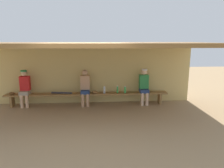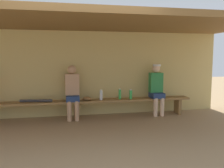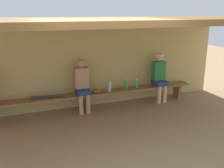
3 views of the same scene
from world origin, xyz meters
name	(u,v)px [view 3 (image 3 of 3)]	position (x,y,z in m)	size (l,w,h in m)	color
ground_plane	(106,138)	(0.00, 0.00, 0.00)	(24.00, 24.00, 0.00)	#9E7F59
back_wall	(80,65)	(0.00, 2.00, 1.10)	(8.00, 0.20, 2.20)	tan
dugout_roof	(94,21)	(0.00, 0.70, 2.26)	(8.00, 2.80, 0.12)	brown
bench	(86,96)	(0.00, 1.55, 0.39)	(6.00, 0.36, 0.46)	olive
player_in_white	(82,83)	(-0.08, 1.55, 0.73)	(0.34, 0.42, 1.34)	navy
player_in_red	(160,75)	(2.13, 1.55, 0.75)	(0.34, 0.42, 1.34)	navy
water_bottle_blue	(126,84)	(1.12, 1.55, 0.59)	(0.06, 0.06, 0.27)	green
water_bottle_green	(137,84)	(1.41, 1.52, 0.58)	(0.07, 0.07, 0.25)	green
water_bottle_clear	(110,86)	(0.63, 1.52, 0.59)	(0.08, 0.08, 0.26)	silver
baseball_glove_dark_brown	(96,91)	(0.27, 1.53, 0.51)	(0.24, 0.17, 0.09)	olive
baseball_bat	(47,97)	(-0.95, 1.55, 0.49)	(0.07, 0.07, 0.76)	#333338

